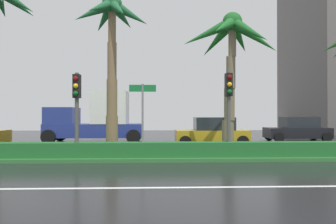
% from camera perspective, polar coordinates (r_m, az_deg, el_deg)
% --- Properties ---
extents(ground_plane, '(90.00, 42.00, 0.10)m').
position_cam_1_polar(ground_plane, '(14.96, 1.28, -7.93)').
color(ground_plane, black).
extents(near_lane_divider_stripe, '(81.00, 0.14, 0.01)m').
position_cam_1_polar(near_lane_divider_stripe, '(8.08, 4.21, -14.02)').
color(near_lane_divider_stripe, white).
rests_on(near_lane_divider_stripe, ground_plane).
extents(median_strip, '(85.50, 4.00, 0.15)m').
position_cam_1_polar(median_strip, '(13.95, 1.52, -7.96)').
color(median_strip, '#2D6B33').
rests_on(median_strip, ground_plane).
extents(median_hedge, '(76.50, 0.70, 0.60)m').
position_cam_1_polar(median_hedge, '(12.52, 1.92, -7.09)').
color(median_hedge, '#1E6028').
rests_on(median_hedge, median_strip).
extents(palm_tree_centre_left, '(3.55, 3.46, 7.22)m').
position_cam_1_polar(palm_tree_centre_left, '(14.40, -10.59, 14.74)').
color(palm_tree_centre_left, brown).
rests_on(palm_tree_centre_left, median_strip).
extents(palm_tree_centre, '(4.55, 4.32, 6.43)m').
position_cam_1_polar(palm_tree_centre, '(14.45, 11.90, 12.27)').
color(palm_tree_centre, '#71624A').
rests_on(palm_tree_centre, median_strip).
extents(traffic_signal_median_left, '(0.28, 0.43, 3.44)m').
position_cam_1_polar(traffic_signal_median_left, '(12.79, -16.88, 2.37)').
color(traffic_signal_median_left, '#4C4C47').
rests_on(traffic_signal_median_left, median_strip).
extents(traffic_signal_median_right, '(0.28, 0.43, 3.53)m').
position_cam_1_polar(traffic_signal_median_right, '(12.79, 11.41, 2.63)').
color(traffic_signal_median_right, '#4C4C47').
rests_on(traffic_signal_median_right, median_strip).
extents(street_name_sign, '(1.10, 0.08, 3.00)m').
position_cam_1_polar(street_name_sign, '(12.39, -4.83, 0.39)').
color(street_name_sign, slate).
rests_on(street_name_sign, median_strip).
extents(box_truck_lead, '(6.40, 2.64, 3.46)m').
position_cam_1_polar(box_truck_lead, '(21.02, -13.44, -1.39)').
color(box_truck_lead, navy).
rests_on(box_truck_lead, ground_plane).
extents(car_in_traffic_second, '(4.30, 2.02, 1.72)m').
position_cam_1_polar(car_in_traffic_second, '(18.29, 8.35, -3.80)').
color(car_in_traffic_second, '#B28C1E').
rests_on(car_in_traffic_second, ground_plane).
extents(car_in_traffic_third, '(4.30, 2.02, 1.72)m').
position_cam_1_polar(car_in_traffic_third, '(23.12, 23.29, -3.07)').
color(car_in_traffic_third, black).
rests_on(car_in_traffic_third, ground_plane).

